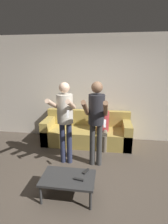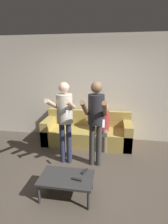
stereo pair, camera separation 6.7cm
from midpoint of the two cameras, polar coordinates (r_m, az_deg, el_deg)
ground_plane at (r=3.19m, az=-0.75°, el=-23.54°), size 14.00×14.00×0.00m
wall_back at (r=4.63m, az=3.82°, el=7.53°), size 6.40×0.06×2.70m
couch at (r=4.53m, az=1.47°, el=-6.78°), size 2.19×0.79×0.81m
person_standing_left at (r=3.41m, az=-5.82°, el=-0.95°), size 0.43×0.67×1.67m
person_standing_right at (r=3.30m, az=4.46°, el=-1.26°), size 0.43×0.74×1.69m
person_seated at (r=4.23m, az=6.64°, el=-3.84°), size 0.29×0.52×1.12m
coffee_table at (r=2.87m, az=-5.03°, el=-20.95°), size 0.82×0.50×0.35m
remote_near at (r=2.77m, az=-1.61°, el=-21.13°), size 0.15×0.06×0.02m
remote_far at (r=2.93m, az=0.87°, el=-18.79°), size 0.09×0.15×0.02m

